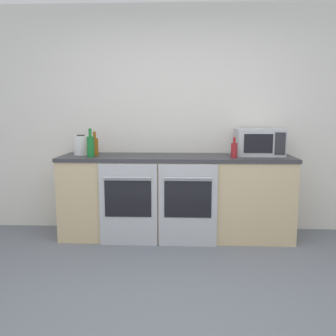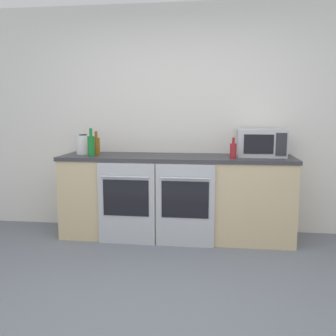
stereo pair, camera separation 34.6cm
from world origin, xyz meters
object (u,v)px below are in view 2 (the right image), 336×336
oven_left (126,203)px  bottle_amber (96,146)px  bottle_green (91,145)px  bottle_red (233,150)px  kettle (83,145)px  microwave (261,143)px  oven_right (185,205)px

oven_left → bottle_amber: bottle_amber is taller
bottle_green → bottle_amber: (0.01, 0.13, -0.02)m
bottle_green → bottle_red: bottle_green is taller
bottle_green → kettle: size_ratio=1.34×
bottle_green → kettle: bottle_green is taller
kettle → bottle_red: bearing=-6.8°
bottle_green → kettle: bearing=130.0°
oven_left → bottle_green: size_ratio=2.86×
microwave → oven_right: bearing=-152.9°
oven_right → kettle: 1.37m
oven_right → kettle: (-1.19, 0.35, 0.58)m
microwave → kettle: bearing=-178.6°
oven_right → bottle_amber: (-1.02, 0.30, 0.57)m
bottle_amber → bottle_red: size_ratio=1.22×
microwave → kettle: microwave is taller
microwave → bottle_amber: 1.81m
microwave → bottle_red: microwave is taller
bottle_amber → kettle: bearing=163.3°
bottle_red → oven_right: bearing=-162.2°
microwave → bottle_red: size_ratio=2.33×
oven_left → oven_right: bearing=0.0°
microwave → bottle_red: 0.40m
bottle_green → bottle_red: 1.52m
bottle_amber → bottle_red: bottle_amber is taller
bottle_green → microwave: bearing=7.3°
bottle_green → bottle_amber: bottle_green is taller
oven_left → oven_right: same height
microwave → bottle_amber: bearing=-176.8°
oven_left → oven_right: (0.62, 0.00, 0.00)m
oven_right → oven_left: bearing=180.0°
bottle_green → oven_left: bearing=-22.0°
oven_left → bottle_amber: bearing=143.3°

